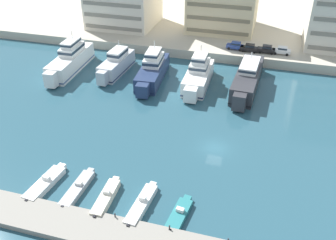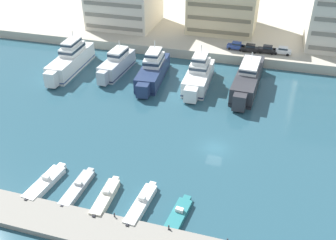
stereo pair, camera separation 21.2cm
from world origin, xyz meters
The scene contains 19 objects.
ground_plane centered at (0.00, 0.00, 0.00)m, with size 400.00×400.00×0.00m, color #285160.
quay_promenade centered at (0.00, 68.76, 1.11)m, with size 180.00×70.00×2.23m, color #BCB29E.
yacht_white_far_left centered at (-36.72, 20.47, 2.47)m, with size 4.90×19.37×8.46m.
yacht_silver_left centered at (-26.24, 22.04, 2.07)m, with size 4.30×15.02×6.88m.
yacht_navy_mid_left centered at (-17.46, 21.08, 2.21)m, with size 5.71×18.33×7.94m.
yacht_white_center_left centered at (-7.41, 21.17, 2.26)m, with size 4.95×16.68×8.13m.
yacht_charcoal_center centered at (2.63, 22.73, 2.09)m, with size 5.33×21.49×6.81m.
motorboat_white_far_left centered at (-21.50, -15.40, 0.49)m, with size 2.75×8.43×1.50m.
motorboat_grey_left centered at (-16.66, -15.06, 0.42)m, with size 1.92×8.33×1.23m.
motorboat_cream_mid_left centered at (-12.07, -15.79, 0.55)m, with size 1.80×7.87×1.55m.
motorboat_white_center_left centered at (-7.08, -15.65, 0.52)m, with size 2.24×8.57×1.59m.
motorboat_teal_center centered at (-1.91, -15.76, 0.37)m, with size 2.48×6.74×1.17m.
car_blue_far_left centered at (-1.84, 37.75, 3.20)m, with size 4.21×2.15×1.80m.
car_black_left centered at (1.50, 37.24, 3.20)m, with size 4.15×2.02×1.80m.
car_black_mid_left centered at (5.45, 37.54, 3.20)m, with size 4.12×1.97×1.80m.
car_white_center_left centered at (8.97, 37.76, 3.20)m, with size 4.15×2.03×1.80m.
bollard_west centered at (-9.48, -18.81, 1.13)m, with size 0.20×0.20×0.61m.
bollard_west_mid centered at (-2.37, -18.81, 1.13)m, with size 0.20×0.20×0.61m.
bollard_east_mid centered at (4.73, -18.81, 1.13)m, with size 0.20×0.20×0.61m.
Camera 1 is at (6.01, -48.80, 36.29)m, focal length 40.00 mm.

